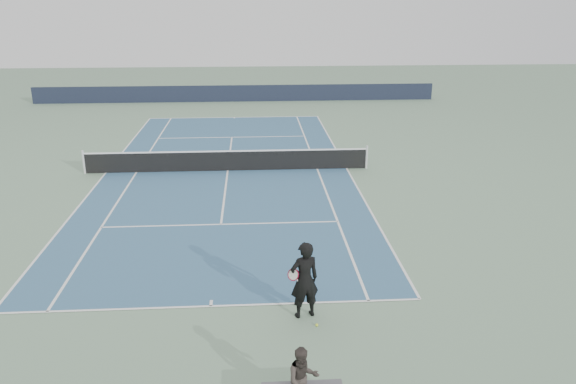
{
  "coord_description": "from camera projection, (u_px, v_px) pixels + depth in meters",
  "views": [
    {
      "loc": [
        1.17,
        -24.63,
        7.57
      ],
      "look_at": [
        2.36,
        -6.23,
        1.1
      ],
      "focal_mm": 35.0,
      "sensor_mm": 36.0,
      "label": 1
    }
  ],
  "objects": [
    {
      "name": "tennis_net",
      "position": [
        227.0,
        160.0,
        25.46
      ],
      "size": [
        12.9,
        0.1,
        1.07
      ],
      "color": "silver",
      "rests_on": "ground"
    },
    {
      "name": "windscreen_far",
      "position": [
        236.0,
        93.0,
        42.27
      ],
      "size": [
        30.0,
        0.25,
        1.2
      ],
      "primitive_type": "cube",
      "color": "black",
      "rests_on": "ground"
    },
    {
      "name": "tennis_player",
      "position": [
        304.0,
        280.0,
        13.71
      ],
      "size": [
        0.89,
        0.73,
        2.01
      ],
      "color": "black",
      "rests_on": "ground"
    },
    {
      "name": "ground",
      "position": [
        228.0,
        171.0,
        25.63
      ],
      "size": [
        80.0,
        80.0,
        0.0
      ],
      "primitive_type": "plane",
      "color": "slate"
    },
    {
      "name": "court_surface",
      "position": [
        228.0,
        171.0,
        25.63
      ],
      "size": [
        10.97,
        23.77,
        0.01
      ],
      "primitive_type": "cube",
      "color": "#345B7C",
      "rests_on": "ground"
    },
    {
      "name": "tennis_ball",
      "position": [
        317.0,
        325.0,
        13.57
      ],
      "size": [
        0.07,
        0.07,
        0.07
      ],
      "primitive_type": "sphere",
      "color": "yellow",
      "rests_on": "ground"
    }
  ]
}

